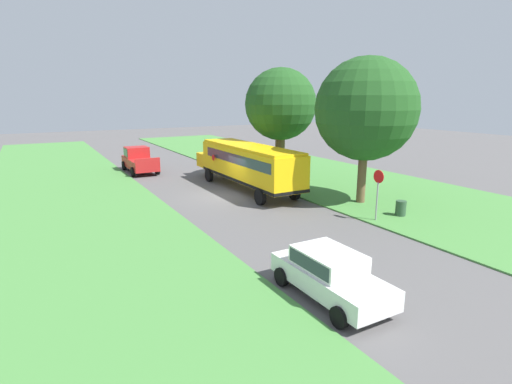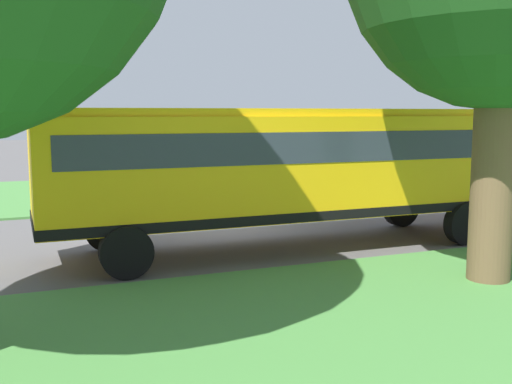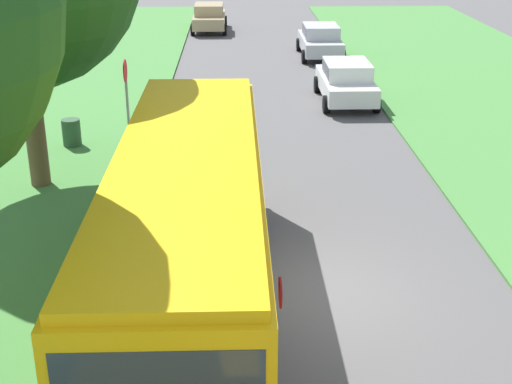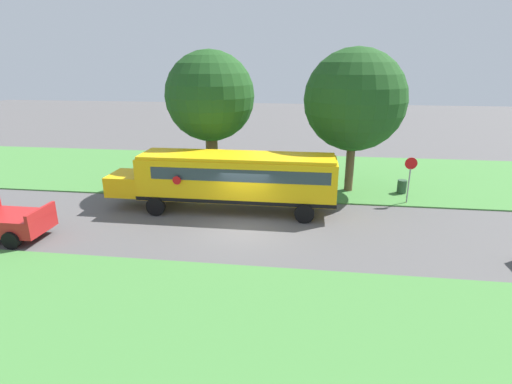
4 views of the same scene
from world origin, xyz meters
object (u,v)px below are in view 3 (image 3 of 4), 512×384
at_px(car_silver_middle, 320,39).
at_px(trash_bin, 72,134).
at_px(car_white_nearest, 346,79).
at_px(car_tan_furthest, 209,16).
at_px(stop_sign, 127,93).
at_px(school_bus, 188,223).

bearing_deg(car_silver_middle, trash_bin, -124.18).
relative_size(car_white_nearest, car_tan_furthest, 1.00).
bearing_deg(car_silver_middle, car_white_nearest, -90.00).
height_order(car_white_nearest, car_tan_furthest, same).
relative_size(car_silver_middle, car_tan_furthest, 1.00).
bearing_deg(stop_sign, car_silver_middle, 61.42).
bearing_deg(stop_sign, car_white_nearest, 34.80).
xyz_separation_m(school_bus, stop_sign, (-2.39, 9.79, -0.19)).
bearing_deg(car_tan_furthest, car_silver_middle, -53.84).
bearing_deg(trash_bin, school_bus, -67.10).
bearing_deg(car_tan_furthest, stop_sign, -94.84).
relative_size(car_tan_furthest, stop_sign, 1.61).
relative_size(school_bus, car_white_nearest, 2.82).
bearing_deg(car_silver_middle, school_bus, -102.09).
height_order(school_bus, car_white_nearest, school_bus).
relative_size(school_bus, stop_sign, 4.53).
distance_m(car_silver_middle, trash_bin, 16.34).
height_order(car_tan_furthest, stop_sign, stop_sign).
xyz_separation_m(school_bus, car_white_nearest, (5.01, 14.94, -1.05)).
bearing_deg(school_bus, car_white_nearest, 71.47).
height_order(stop_sign, trash_bin, stop_sign).
distance_m(car_tan_furthest, stop_sign, 21.34).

